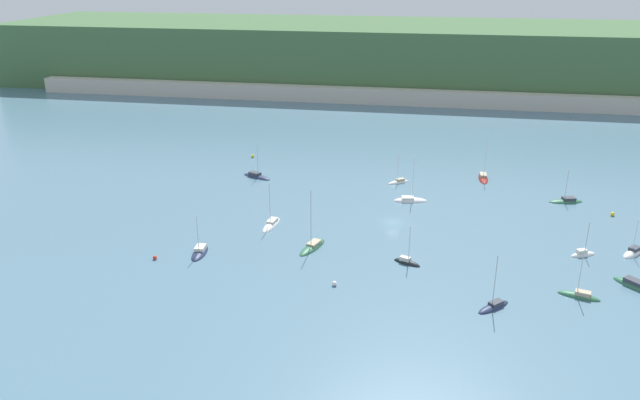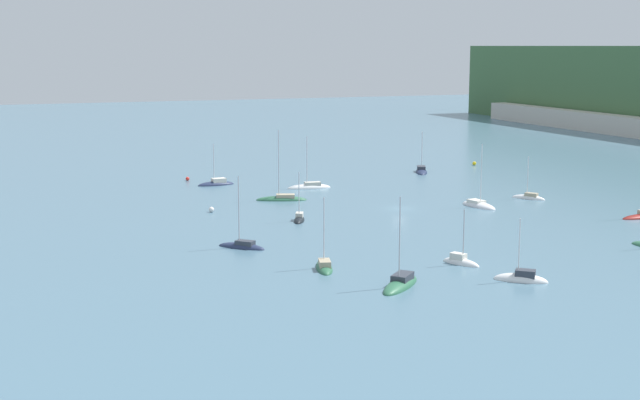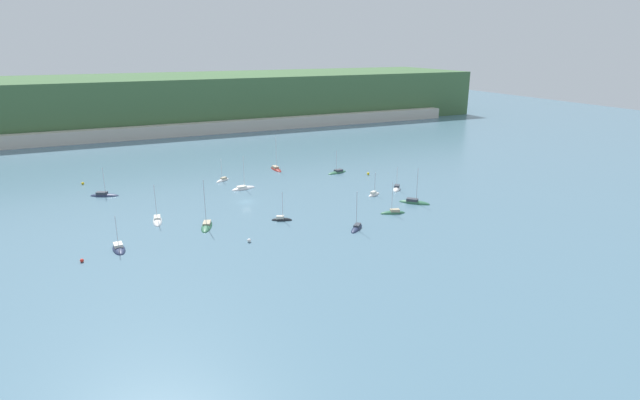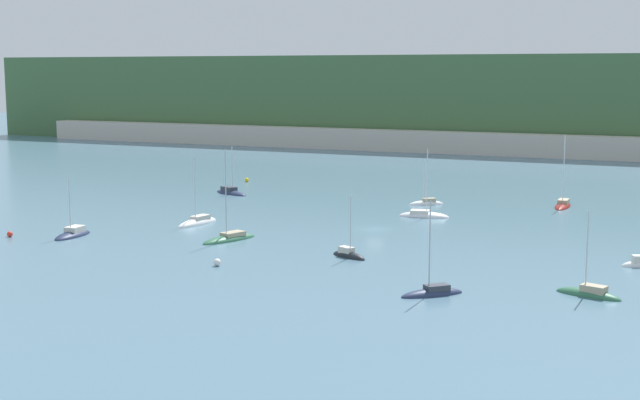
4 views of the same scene
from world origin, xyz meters
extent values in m
plane|color=slate|center=(0.00, 0.00, 0.00)|extent=(600.00, 600.00, 0.00)
ellipsoid|color=#232D4C|center=(-35.44, -21.91, 0.00)|extent=(3.05, 7.34, 1.46)
cube|color=silver|center=(-35.48, -21.34, 0.85)|extent=(1.96, 2.70, 0.89)
cylinder|color=silver|center=(-35.41, -22.27, 4.16)|extent=(0.14, 0.14, 7.52)
ellipsoid|color=silver|center=(3.02, 13.06, 0.00)|extent=(8.08, 3.93, 1.66)
cube|color=silver|center=(2.41, 12.96, 0.75)|extent=(3.06, 2.32, 0.59)
cylinder|color=silver|center=(3.41, 13.12, 5.47)|extent=(0.14, 0.14, 10.03)
ellipsoid|color=white|center=(46.10, -7.40, 0.00)|extent=(5.53, 6.05, 1.78)
cube|color=#333842|center=(46.41, -7.02, 0.92)|extent=(2.53, 2.63, 0.86)
cylinder|color=silver|center=(45.90, -7.64, 3.86)|extent=(0.14, 0.14, 6.73)
ellipsoid|color=#232D4C|center=(-36.69, 23.04, 0.00)|extent=(8.69, 5.74, 1.43)
cube|color=#333842|center=(-37.31, 23.33, 0.83)|extent=(3.47, 2.80, 0.87)
cylinder|color=silver|center=(-36.31, 22.86, 4.51)|extent=(0.14, 0.14, 8.24)
ellipsoid|color=#2D6647|center=(43.19, -21.20, 0.00)|extent=(7.88, 8.01, 1.66)
cube|color=#333842|center=(42.70, -20.70, 0.87)|extent=(3.44, 3.47, 0.83)
cylinder|color=#B2B2B7|center=(43.50, -21.51, 5.32)|extent=(0.14, 0.14, 9.73)
ellipsoid|color=black|center=(3.86, -19.01, 0.00)|extent=(5.48, 3.61, 1.45)
cube|color=beige|center=(3.47, -18.83, 0.81)|extent=(2.19, 1.77, 0.81)
cylinder|color=silver|center=(4.10, -19.12, 3.98)|extent=(0.14, 0.14, 7.16)
ellipsoid|color=#2D6647|center=(-14.69, -15.62, 0.00)|extent=(5.20, 9.14, 1.48)
cube|color=tan|center=(-14.47, -14.96, 0.72)|extent=(2.67, 3.56, 0.63)
cylinder|color=#B2B2B7|center=(-14.84, -16.04, 6.27)|extent=(0.14, 0.14, 11.73)
ellipsoid|color=#232D4C|center=(18.40, -32.36, 0.00)|extent=(6.16, 6.15, 1.35)
cube|color=#333842|center=(18.78, -31.98, 0.70)|extent=(2.67, 2.67, 0.66)
cylinder|color=#B2B2B7|center=(18.15, -32.60, 4.96)|extent=(0.14, 0.14, 9.19)
ellipsoid|color=white|center=(36.67, -9.71, 0.00)|extent=(5.38, 3.66, 1.48)
cube|color=silver|center=(36.29, -9.89, 0.85)|extent=(2.16, 1.79, 0.89)
cylinder|color=#B2B2B7|center=(36.90, -9.59, 3.63)|extent=(0.14, 0.14, 6.44)
ellipsoid|color=#2D6647|center=(32.72, -26.20, 0.00)|extent=(7.06, 3.73, 1.43)
cube|color=tan|center=(33.24, -26.35, 0.79)|extent=(2.72, 1.98, 0.78)
cylinder|color=silver|center=(32.39, -26.11, 4.51)|extent=(0.14, 0.14, 8.24)
ellipsoid|color=white|center=(-25.28, -6.56, 0.00)|extent=(3.22, 8.51, 1.70)
cube|color=beige|center=(-25.20, -5.90, 0.82)|extent=(1.92, 3.15, 0.70)
cylinder|color=silver|center=(-25.33, -6.97, 5.11)|extent=(0.14, 0.14, 9.29)
ellipsoid|color=white|center=(-0.50, 25.21, 0.00)|extent=(5.82, 4.81, 1.43)
cube|color=tan|center=(-0.11, 25.49, 0.74)|extent=(2.42, 2.18, 0.68)
cylinder|color=silver|center=(-0.74, 25.04, 3.89)|extent=(0.14, 0.14, 7.00)
sphere|color=white|center=(-8.07, -29.73, 0.43)|extent=(0.86, 0.86, 0.86)
sphere|color=yellow|center=(-42.51, 39.36, 0.42)|extent=(0.84, 0.84, 0.84)
sphere|color=red|center=(-42.83, -25.78, 0.38)|extent=(0.77, 0.77, 0.77)
camera|label=1|loc=(6.37, -123.53, 52.83)|focal=35.00mm
camera|label=2|loc=(129.49, -64.07, 26.40)|focal=50.00mm
camera|label=3|loc=(-37.28, -132.54, 43.49)|focal=28.00mm
camera|label=4|loc=(43.96, -116.00, 22.39)|focal=50.00mm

